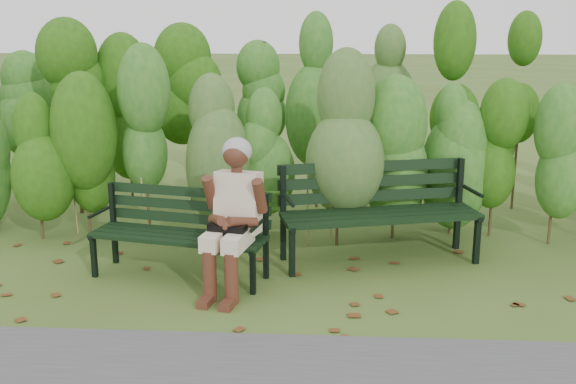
{
  "coord_description": "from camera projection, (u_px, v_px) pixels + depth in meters",
  "views": [
    {
      "loc": [
        0.35,
        -5.4,
        2.23
      ],
      "look_at": [
        0.0,
        0.35,
        0.75
      ],
      "focal_mm": 42.0,
      "sensor_mm": 36.0,
      "label": 1
    }
  ],
  "objects": [
    {
      "name": "ground",
      "position": [
        286.0,
        286.0,
        5.8
      ],
      "size": [
        80.0,
        80.0,
        0.0
      ],
      "primitive_type": "plane",
      "color": "#3E571D"
    },
    {
      "name": "bench_left",
      "position": [
        182.0,
        226.0,
        5.96
      ],
      "size": [
        1.62,
        0.81,
        0.78
      ],
      "color": "black",
      "rests_on": "ground"
    },
    {
      "name": "leaf_litter",
      "position": [
        239.0,
        287.0,
        5.77
      ],
      "size": [
        5.06,
        2.16,
        0.01
      ],
      "color": "brown",
      "rests_on": "ground"
    },
    {
      "name": "bench_right",
      "position": [
        377.0,
        204.0,
        6.35
      ],
      "size": [
        1.93,
        1.03,
        0.92
      ],
      "color": "black",
      "rests_on": "ground"
    },
    {
      "name": "seated_woman",
      "position": [
        233.0,
        208.0,
        5.61
      ],
      "size": [
        0.57,
        0.83,
        1.28
      ],
      "color": "beige",
      "rests_on": "ground"
    },
    {
      "name": "hedge_band",
      "position": [
        296.0,
        112.0,
        7.29
      ],
      "size": [
        11.04,
        1.67,
        2.42
      ],
      "color": "#47381E",
      "rests_on": "ground"
    }
  ]
}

